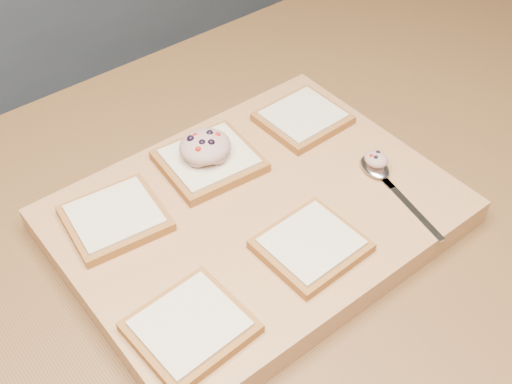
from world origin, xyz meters
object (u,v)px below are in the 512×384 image
Objects in this scene: cutting_board at (256,216)px; spoon at (380,173)px; tuna_salad_dollop at (205,146)px; bread_far_center at (209,160)px.

cutting_board is 2.84× the size of spoon.
cutting_board is at bearing -87.42° from tuna_salad_dollop.
bread_far_center is 0.02m from tuna_salad_dollop.
spoon is at bearing -19.61° from cutting_board.
bread_far_center is 0.79× the size of spoon.
bread_far_center reaches higher than spoon.
tuna_salad_dollop reaches higher than cutting_board.
spoon is at bearing -43.70° from bread_far_center.
spoon is at bearing -43.61° from tuna_salad_dollop.
cutting_board is 0.10m from bread_far_center.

